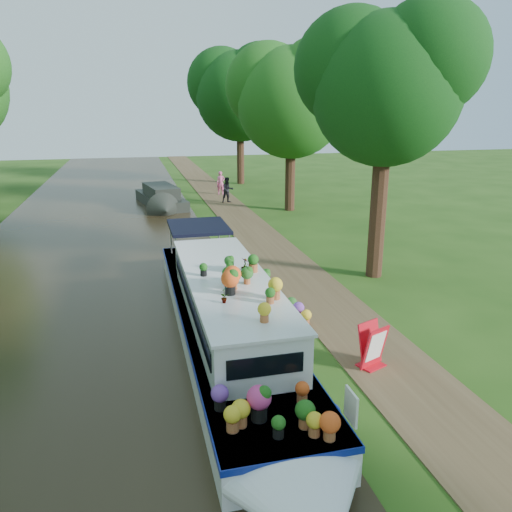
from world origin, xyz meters
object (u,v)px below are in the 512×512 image
(plant_boat, at_px, (228,316))
(second_boat, at_px, (161,198))
(pedestrian_pink, at_px, (221,183))
(pedestrian_dark, at_px, (228,190))
(sandwich_board, at_px, (372,348))

(plant_boat, bearing_deg, second_boat, 91.20)
(second_boat, height_order, pedestrian_pink, pedestrian_pink)
(plant_boat, height_order, second_boat, plant_boat)
(plant_boat, bearing_deg, pedestrian_dark, 79.18)
(second_boat, bearing_deg, pedestrian_dark, -8.16)
(plant_boat, distance_m, sandwich_board, 3.47)
(second_boat, distance_m, sandwich_board, 21.14)
(sandwich_board, distance_m, pedestrian_pink, 24.22)
(plant_boat, relative_size, pedestrian_dark, 8.64)
(plant_boat, distance_m, second_boat, 19.16)
(sandwich_board, relative_size, pedestrian_dark, 0.65)
(plant_boat, xyz_separation_m, pedestrian_pink, (3.82, 22.49, -0.04))
(plant_boat, relative_size, pedestrian_pink, 8.67)
(second_boat, distance_m, pedestrian_dark, 4.11)
(plant_boat, relative_size, second_boat, 1.97)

